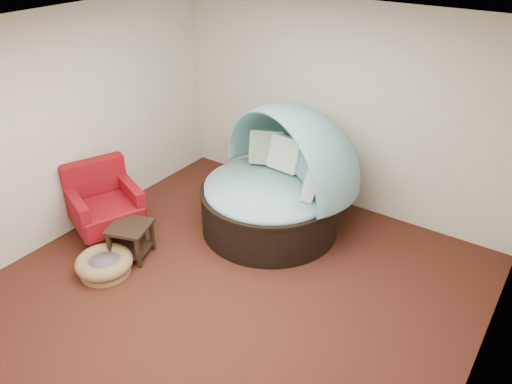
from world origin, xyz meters
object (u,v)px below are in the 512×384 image
Objects in this scene: red_armchair at (104,203)px; side_table at (131,236)px; pet_basket at (105,264)px; canopy_daybed at (277,175)px.

side_table is at bearing 6.62° from red_armchair.
pet_basket is at bearing -93.87° from side_table.
canopy_daybed reaches higher than red_armchair.
red_armchair reaches higher than pet_basket.
side_table is (-1.09, -1.57, -0.48)m from canopy_daybed.
pet_basket is at bearing -99.28° from canopy_daybed.
red_armchair is (-1.75, -1.39, -0.33)m from canopy_daybed.
canopy_daybed is 1.97m from side_table.
canopy_daybed is at bearing 60.53° from red_armchair.
pet_basket is (-1.12, -1.99, -0.65)m from canopy_daybed.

